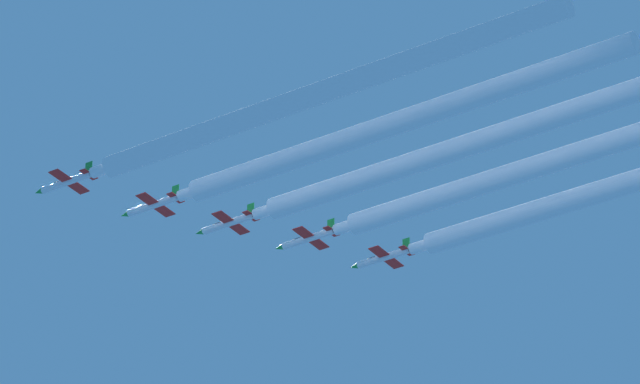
# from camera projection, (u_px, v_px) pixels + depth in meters

# --- Properties ---
(jet_lead) EXTENTS (7.25, 10.56, 2.54)m
(jet_lead) POSITION_uv_depth(u_px,v_px,m) (65.00, 183.00, 309.85)
(jet_lead) COLOR silver
(jet_second_echelon) EXTENTS (7.25, 10.56, 2.54)m
(jet_second_echelon) POSITION_uv_depth(u_px,v_px,m) (152.00, 206.00, 311.89)
(jet_second_echelon) COLOR silver
(jet_third_echelon) EXTENTS (7.25, 10.56, 2.54)m
(jet_third_echelon) POSITION_uv_depth(u_px,v_px,m) (227.00, 224.00, 314.49)
(jet_third_echelon) COLOR silver
(jet_fourth_echelon) EXTENTS (7.25, 10.56, 2.54)m
(jet_fourth_echelon) POSITION_uv_depth(u_px,v_px,m) (307.00, 239.00, 316.82)
(jet_fourth_echelon) COLOR silver
(jet_fifth_echelon) EXTENTS (7.25, 10.56, 2.54)m
(jet_fifth_echelon) POSITION_uv_depth(u_px,v_px,m) (382.00, 258.00, 318.98)
(jet_fifth_echelon) COLOR silver
(smoke_trail_lead) EXTENTS (3.04, 74.59, 3.04)m
(smoke_trail_lead) POSITION_uv_depth(u_px,v_px,m) (317.00, 94.00, 290.17)
(smoke_trail_lead) COLOR white
(smoke_trail_second_echelon) EXTENTS (3.04, 70.80, 3.04)m
(smoke_trail_second_echelon) POSITION_uv_depth(u_px,v_px,m) (395.00, 124.00, 293.09)
(smoke_trail_second_echelon) COLOR white
(smoke_trail_third_echelon) EXTENTS (3.04, 78.42, 3.04)m
(smoke_trail_third_echelon) POSITION_uv_depth(u_px,v_px,m) (497.00, 135.00, 293.92)
(smoke_trail_third_echelon) COLOR white
(smoke_trail_fourth_echelon) EXTENTS (3.04, 78.34, 3.04)m
(smoke_trail_fourth_echelon) POSITION_uv_depth(u_px,v_px,m) (581.00, 153.00, 296.27)
(smoke_trail_fourth_echelon) COLOR white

